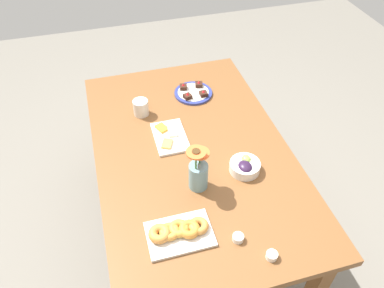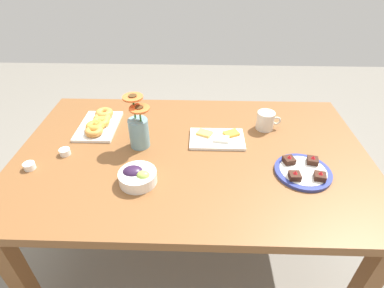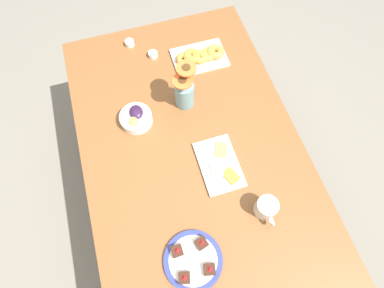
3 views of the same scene
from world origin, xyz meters
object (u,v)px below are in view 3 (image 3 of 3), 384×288
dessert_plate (193,260)px  flower_vase (184,92)px  coffee_mug (266,208)px  croissant_platter (200,56)px  dining_table (192,155)px  jam_cup_berry (153,54)px  grape_bowl (136,118)px  cheese_platter (220,165)px  jam_cup_honey (130,43)px

dessert_plate → flower_vase: (-0.71, 0.18, 0.08)m
coffee_mug → dessert_plate: coffee_mug is taller
croissant_platter → dessert_plate: size_ratio=1.21×
dessert_plate → dining_table: bearing=163.5°
jam_cup_berry → dessert_plate: dessert_plate is taller
coffee_mug → dining_table: bearing=-150.7°
coffee_mug → grape_bowl: coffee_mug is taller
coffee_mug → cheese_platter: 0.27m
dining_table → flower_vase: bearing=171.2°
coffee_mug → jam_cup_honey: 1.11m
dining_table → jam_cup_berry: size_ratio=33.33×
croissant_platter → jam_cup_honey: 0.39m
dessert_plate → flower_vase: 0.74m
jam_cup_honey → jam_cup_berry: size_ratio=1.00×
dining_table → croissant_platter: size_ratio=5.69×
coffee_mug → cheese_platter: coffee_mug is taller
coffee_mug → jam_cup_honey: size_ratio=2.55×
dining_table → coffee_mug: 0.44m
jam_cup_honey → jam_cup_berry: bearing=42.1°
grape_bowl → jam_cup_honey: grape_bowl is taller
grape_bowl → jam_cup_honey: (-0.47, 0.07, -0.01)m
cheese_platter → jam_cup_honey: jam_cup_honey is taller
coffee_mug → jam_cup_berry: 0.97m
coffee_mug → cheese_platter: size_ratio=0.47×
grape_bowl → cheese_platter: (0.33, 0.30, -0.02)m
cheese_platter → dessert_plate: bearing=-33.6°
coffee_mug → flower_vase: flower_vase is taller
grape_bowl → cheese_platter: bearing=42.6°
grape_bowl → jam_cup_honey: size_ratio=3.16×
jam_cup_berry → coffee_mug: bearing=14.7°
dining_table → cheese_platter: bearing=37.8°
jam_cup_berry → flower_vase: flower_vase is taller
jam_cup_honey → flower_vase: flower_vase is taller
dessert_plate → flower_vase: flower_vase is taller
coffee_mug → cheese_platter: bearing=-155.5°
jam_cup_honey → coffee_mug: bearing=18.4°
dining_table → grape_bowl: (-0.21, -0.21, 0.12)m
croissant_platter → jam_cup_berry: croissant_platter is taller
grape_bowl → flower_vase: bearing=97.4°
croissant_platter → dessert_plate: 1.00m
coffee_mug → flower_vase: size_ratio=0.48×
cheese_platter → flower_vase: bearing=-171.4°
croissant_platter → jam_cup_honey: (-0.20, -0.34, -0.01)m
cheese_platter → croissant_platter: 0.61m
coffee_mug → grape_bowl: bearing=-144.2°
dining_table → jam_cup_honey: bearing=-168.1°
croissant_platter → flower_vase: size_ratio=1.11×
grape_bowl → jam_cup_berry: (-0.36, 0.17, -0.01)m
jam_cup_honey → jam_cup_berry: (0.11, 0.10, 0.00)m
jam_cup_honey → flower_vase: bearing=22.4°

